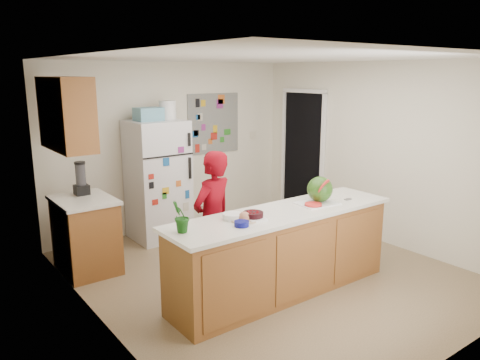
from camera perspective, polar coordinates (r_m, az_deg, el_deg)
floor at (r=5.74m, az=3.22°, el=-11.24°), size 4.00×4.50×0.02m
wall_back at (r=7.20m, az=-8.29°, el=4.09°), size 4.00×0.02×2.50m
wall_left at (r=4.37m, az=-17.24°, el=-2.10°), size 0.02×4.50×2.50m
wall_right at (r=6.80m, az=16.47°, el=3.18°), size 0.02×4.50×2.50m
ceiling at (r=5.24m, az=3.57°, el=14.77°), size 4.00×4.50×0.02m
doorway at (r=7.77m, az=7.70°, el=3.03°), size 0.03×0.85×2.04m
peninsula_base at (r=5.10m, az=5.18°, el=-8.99°), size 2.60×0.62×0.88m
peninsula_top at (r=4.95m, az=5.29°, el=-4.04°), size 2.68×0.70×0.04m
side_counter_base at (r=5.93m, az=-18.26°, el=-6.53°), size 0.60×0.80×0.86m
side_counter_top at (r=5.80m, az=-18.57°, el=-2.33°), size 0.64×0.84×0.04m
upper_cabinets at (r=5.55m, az=-20.44°, el=7.58°), size 0.35×1.00×0.80m
refrigerator at (r=6.74m, az=-9.99°, el=-0.04°), size 0.75×0.70×1.70m
fridge_top_bin at (r=6.55m, az=-11.10°, el=7.88°), size 0.35×0.28×0.18m
photo_collage at (r=7.53m, az=-3.24°, el=6.89°), size 0.95×0.01×0.95m
person at (r=5.14m, az=-3.35°, el=-4.91°), size 0.64×0.51×1.54m
blender_appliance at (r=5.94m, az=-18.83°, el=0.09°), size 0.12×0.12×0.38m
cutting_board at (r=5.26m, az=9.36°, el=-2.82°), size 0.47×0.37×0.01m
watermelon at (r=5.28m, az=9.72°, el=-1.11°), size 0.29×0.29×0.29m
watermelon_slice at (r=5.15m, az=8.92°, el=-2.96°), size 0.19×0.19×0.02m
cherry_bowl at (r=4.67m, az=1.61°, el=-4.33°), size 0.23×0.23×0.07m
white_bowl at (r=4.65m, az=-0.93°, el=-4.45°), size 0.21×0.21×0.06m
cobalt_bowl at (r=4.45m, az=0.20°, el=-5.35°), size 0.15×0.15×0.05m
plate at (r=4.62m, az=0.53°, el=-4.87°), size 0.37×0.37×0.02m
paper_towel at (r=4.63m, az=2.05°, el=-4.78°), size 0.22×0.21×0.02m
keys at (r=5.50m, az=13.03°, el=-2.30°), size 0.09×0.04×0.01m
potted_plant at (r=4.26m, az=-7.25°, el=-4.47°), size 0.21×0.19×0.30m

